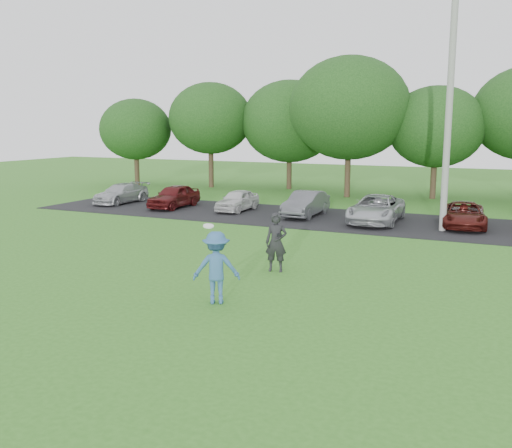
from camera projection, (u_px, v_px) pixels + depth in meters
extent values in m
plane|color=#347220|center=(203.00, 291.00, 15.65)|extent=(100.00, 100.00, 0.00)
cube|color=black|center=(338.00, 219.00, 27.29)|extent=(32.00, 6.50, 0.03)
cylinder|color=gray|center=(449.00, 108.00, 23.45)|extent=(0.28, 0.28, 10.29)
imported|color=#335F91|center=(216.00, 268.00, 14.42)|extent=(1.38, 1.15, 1.85)
cylinder|color=white|center=(208.00, 226.00, 14.34)|extent=(0.28, 0.27, 0.12)
imported|color=black|center=(276.00, 242.00, 17.55)|extent=(0.75, 0.58, 1.83)
cube|color=black|center=(279.00, 235.00, 17.27)|extent=(0.16, 0.13, 0.10)
imported|color=#A9ACB1|center=(121.00, 193.00, 32.81)|extent=(1.73, 3.86, 1.10)
imported|color=#501112|center=(174.00, 196.00, 30.98)|extent=(1.50, 3.67, 1.24)
imported|color=silver|center=(237.00, 200.00, 29.83)|extent=(1.34, 3.25, 1.10)
imported|color=#505257|center=(306.00, 204.00, 28.10)|extent=(1.37, 3.73, 1.22)
imported|color=#B1B3B8|center=(376.00, 209.00, 26.26)|extent=(2.18, 4.56, 1.25)
imported|color=#4A1410|center=(464.00, 215.00, 25.14)|extent=(2.26, 4.10, 1.09)
cylinder|color=#38281C|center=(137.00, 171.00, 42.18)|extent=(0.36, 0.36, 2.20)
ellipsoid|color=#214C19|center=(135.00, 129.00, 41.66)|extent=(5.20, 5.20, 4.42)
cylinder|color=#38281C|center=(211.00, 169.00, 41.14)|extent=(0.36, 0.36, 2.70)
ellipsoid|color=#214C19|center=(210.00, 118.00, 40.52)|extent=(5.94, 5.94, 5.05)
cylinder|color=#38281C|center=(289.00, 173.00, 40.18)|extent=(0.36, 0.36, 2.20)
ellipsoid|color=#214C19|center=(290.00, 121.00, 39.56)|extent=(6.68, 6.68, 5.68)
cylinder|color=#38281C|center=(347.00, 176.00, 35.58)|extent=(0.36, 0.36, 2.70)
ellipsoid|color=#214C19|center=(349.00, 108.00, 34.86)|extent=(7.42, 7.42, 6.31)
cylinder|color=#38281C|center=(433.00, 181.00, 34.82)|extent=(0.36, 0.36, 2.20)
ellipsoid|color=#214C19|center=(436.00, 127.00, 34.26)|extent=(5.76, 5.76, 4.90)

